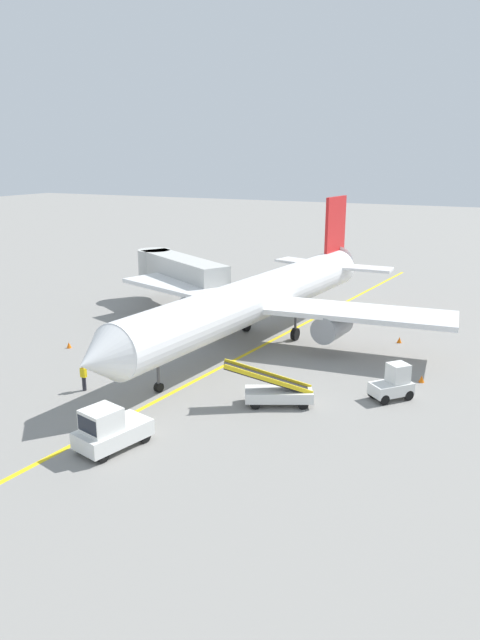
# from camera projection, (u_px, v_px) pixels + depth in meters

# --- Properties ---
(ground_plane) EXTENTS (300.00, 300.00, 0.00)m
(ground_plane) POSITION_uv_depth(u_px,v_px,m) (152.00, 392.00, 34.79)
(ground_plane) COLOR gray
(taxi_line_yellow) EXTENTS (9.65, 79.49, 0.01)m
(taxi_line_yellow) POSITION_uv_depth(u_px,v_px,m) (216.00, 370.00, 38.43)
(taxi_line_yellow) COLOR yellow
(taxi_line_yellow) RESTS_ON ground
(airliner) EXTENTS (28.41, 35.33, 10.10)m
(airliner) POSITION_uv_depth(u_px,v_px,m) (261.00, 297.00, 43.72)
(airliner) COLOR white
(airliner) RESTS_ON ground
(jet_bridge) EXTENTS (12.36, 8.61, 4.85)m
(jet_bridge) POSITION_uv_depth(u_px,v_px,m) (176.00, 270.00, 53.56)
(jet_bridge) COLOR beige
(jet_bridge) RESTS_ON ground
(pushback_tug) EXTENTS (2.74, 3.96, 2.20)m
(pushback_tug) POSITION_uv_depth(u_px,v_px,m) (109.00, 430.00, 27.82)
(pushback_tug) COLOR silver
(pushback_tug) RESTS_ON ground
(baggage_tug_near_wing) EXTENTS (2.57, 2.65, 2.10)m
(baggage_tug_near_wing) POSITION_uv_depth(u_px,v_px,m) (393.00, 384.00, 33.64)
(baggage_tug_near_wing) COLOR silver
(baggage_tug_near_wing) RESTS_ON ground
(belt_loader_forward_hold) EXTENTS (5.06, 3.27, 2.59)m
(belt_loader_forward_hold) POSITION_uv_depth(u_px,v_px,m) (277.00, 392.00, 32.86)
(belt_loader_forward_hold) COLOR silver
(belt_loader_forward_hold) RESTS_ON ground
(ground_crew_marshaller) EXTENTS (0.36, 0.24, 1.70)m
(ground_crew_marshaller) POSITION_uv_depth(u_px,v_px,m) (84.00, 376.00, 34.82)
(ground_crew_marshaller) COLOR #26262D
(ground_crew_marshaller) RESTS_ON ground
(safety_cone_nose_left) EXTENTS (0.36, 0.36, 0.44)m
(safety_cone_nose_left) POSITION_uv_depth(u_px,v_px,m) (422.00, 379.00, 36.27)
(safety_cone_nose_left) COLOR orange
(safety_cone_nose_left) RESTS_ON ground
(safety_cone_nose_right) EXTENTS (0.36, 0.36, 0.44)m
(safety_cone_nose_right) POSITION_uv_depth(u_px,v_px,m) (69.00, 345.00, 42.78)
(safety_cone_nose_right) COLOR orange
(safety_cone_nose_right) RESTS_ON ground
(safety_cone_wingtip_left) EXTENTS (0.36, 0.36, 0.44)m
(safety_cone_wingtip_left) POSITION_uv_depth(u_px,v_px,m) (160.00, 308.00, 53.34)
(safety_cone_wingtip_left) COLOR orange
(safety_cone_wingtip_left) RESTS_ON ground
(safety_cone_wingtip_right) EXTENTS (0.36, 0.36, 0.44)m
(safety_cone_wingtip_right) POSITION_uv_depth(u_px,v_px,m) (399.00, 340.00, 43.98)
(safety_cone_wingtip_right) COLOR orange
(safety_cone_wingtip_right) RESTS_ON ground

